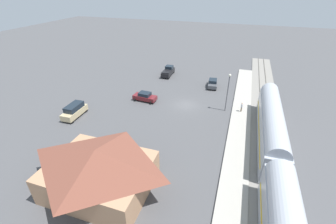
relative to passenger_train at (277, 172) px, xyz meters
name	(u,v)px	position (x,y,z in m)	size (l,w,h in m)	color
ground_plane	(186,105)	(14.00, -16.56, -2.86)	(200.00, 200.00, 0.00)	#4C4C4F
railway_track	(265,117)	(0.00, -16.56, -2.76)	(4.80, 70.00, 0.30)	gray
platform	(241,113)	(4.00, -16.56, -2.71)	(3.20, 46.00, 0.30)	#A8A399
passenger_train	(277,172)	(0.00, 0.00, 0.00)	(2.93, 39.19, 4.98)	#ADB2BC
station_building	(99,169)	(18.00, 5.44, -0.07)	(11.50, 9.14, 5.37)	tan
pedestrian_on_platform	(242,106)	(4.08, -16.77, -1.58)	(0.36, 0.36, 1.71)	brown
sedan_maroon	(145,97)	(21.97, -15.79, -1.98)	(4.62, 2.52, 1.74)	maroon
pickup_black	(168,71)	(22.03, -30.28, -1.83)	(2.07, 5.44, 2.14)	black
suv_tan	(74,110)	(30.95, -6.60, -1.71)	(2.11, 4.96, 2.22)	#C6B284
sedan_charcoal	(213,83)	(10.57, -26.63, -1.98)	(2.31, 4.67, 1.74)	#47494F
light_pole_near_platform	(228,88)	(6.80, -16.76, 1.56)	(0.44, 0.44, 6.91)	#515156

